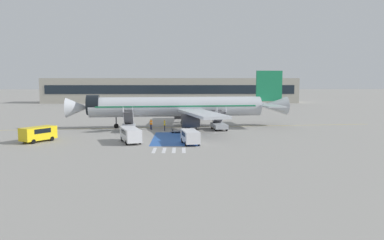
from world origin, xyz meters
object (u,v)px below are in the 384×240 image
at_px(service_van_1, 38,133).
at_px(service_van_0, 131,134).
at_px(fuel_tanker, 201,110).
at_px(ground_crew_2, 196,124).
at_px(boarding_stairs_aft, 219,124).
at_px(ground_crew_0, 151,123).
at_px(baggage_cart, 179,131).
at_px(terminal_building, 171,90).
at_px(ground_crew_1, 165,124).
at_px(service_van_2, 190,136).
at_px(boarding_stairs_forward, 129,125).
at_px(airliner, 180,107).

bearing_deg(service_van_1, service_van_0, -151.15).
relative_size(fuel_tanker, ground_crew_2, 5.09).
relative_size(boarding_stairs_aft, ground_crew_2, 2.98).
bearing_deg(ground_crew_0, baggage_cart, 151.37).
height_order(service_van_0, ground_crew_2, service_van_0).
xyz_separation_m(ground_crew_0, terminal_building, (0.99, 80.20, 3.58)).
xyz_separation_m(service_van_1, ground_crew_2, (22.28, 11.46, -0.20)).
bearing_deg(ground_crew_1, boarding_stairs_aft, -81.09).
height_order(baggage_cart, ground_crew_0, ground_crew_0).
xyz_separation_m(service_van_2, terminal_building, (-5.47, 95.16, 3.54)).
height_order(baggage_cart, terminal_building, terminal_building).
bearing_deg(ground_crew_2, boarding_stairs_forward, -91.12).
height_order(fuel_tanker, ground_crew_0, fuel_tanker).
bearing_deg(terminal_building, fuel_tanker, -81.18).
xyz_separation_m(airliner, service_van_0, (-6.71, -16.74, -2.50)).
bearing_deg(boarding_stairs_aft, terminal_building, 91.31).
height_order(airliner, service_van_2, airliner).
relative_size(fuel_tanker, baggage_cart, 3.47).
xyz_separation_m(baggage_cart, ground_crew_1, (-2.46, 2.28, 0.83)).
relative_size(fuel_tanker, service_van_1, 1.81).
bearing_deg(service_van_1, airliner, -107.83).
relative_size(fuel_tanker, terminal_building, 0.10).
distance_m(boarding_stairs_forward, ground_crew_1, 6.01).
distance_m(service_van_0, ground_crew_1, 12.85).
relative_size(boarding_stairs_forward, terminal_building, 0.06).
relative_size(service_van_1, baggage_cart, 1.91).
bearing_deg(baggage_cart, ground_crew_0, 50.84).
bearing_deg(airliner, fuel_tanker, -19.38).
relative_size(boarding_stairs_aft, baggage_cart, 2.03).
distance_m(service_van_0, baggage_cart, 11.91).
bearing_deg(service_van_0, boarding_stairs_aft, 24.96).
bearing_deg(ground_crew_0, terminal_building, -82.64).
height_order(baggage_cart, ground_crew_2, ground_crew_2).
distance_m(boarding_stairs_forward, service_van_2, 16.30).
bearing_deg(airliner, boarding_stairs_forward, 115.23).
distance_m(boarding_stairs_aft, service_van_1, 28.94).
relative_size(airliner, service_van_1, 7.87).
xyz_separation_m(fuel_tanker, service_van_2, (-3.32, -38.46, -0.49)).
bearing_deg(fuel_tanker, service_van_1, -37.43).
xyz_separation_m(boarding_stairs_forward, service_van_2, (10.02, -12.86, 0.09)).
xyz_separation_m(ground_crew_1, ground_crew_2, (5.33, 0.31, -0.04)).
bearing_deg(terminal_building, service_van_2, -86.71).
bearing_deg(boarding_stairs_forward, ground_crew_0, 24.23).
relative_size(boarding_stairs_aft, fuel_tanker, 0.59).
distance_m(boarding_stairs_aft, ground_crew_1, 9.39).
relative_size(airliner, boarding_stairs_forward, 7.41).
bearing_deg(baggage_cart, terminal_building, 0.19).
bearing_deg(terminal_building, boarding_stairs_aft, -82.40).
xyz_separation_m(fuel_tanker, terminal_building, (-8.79, 56.70, 3.05)).
xyz_separation_m(service_van_2, ground_crew_1, (-4.05, 13.60, -0.03)).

